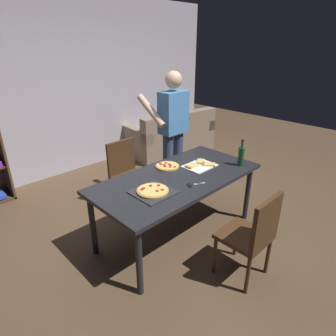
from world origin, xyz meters
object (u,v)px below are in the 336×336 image
object	(u,v)px
chair_near_camera	(253,233)
wine_bottle	(241,156)
couch	(172,138)
pepperoni_pizza_on_tray	(153,191)
chair_far_side	(126,170)
kitchen_scissors	(193,185)
second_pizza_plain	(167,166)
person_serving_pizza	(172,129)
dining_table	(178,182)

from	to	relation	value
chair_near_camera	wine_bottle	distance (m)	1.04
couch	pepperoni_pizza_on_tray	xyz separation A→B (m)	(-2.32, -2.07, 0.46)
wine_bottle	couch	bearing A→B (deg)	63.27
chair_near_camera	chair_far_side	world-z (taller)	same
wine_bottle	kitchen_scissors	size ratio (longest dim) A/B	1.61
couch	second_pizza_plain	xyz separation A→B (m)	(-1.80, -1.73, 0.46)
wine_bottle	person_serving_pizza	bearing A→B (deg)	95.36
second_pizza_plain	chair_far_side	bearing A→B (deg)	97.77
pepperoni_pizza_on_tray	wine_bottle	xyz separation A→B (m)	(1.17, -0.22, 0.10)
chair_near_camera	second_pizza_plain	size ratio (longest dim) A/B	3.27
person_serving_pizza	pepperoni_pizza_on_tray	size ratio (longest dim) A/B	4.74
person_serving_pizza	second_pizza_plain	xyz separation A→B (m)	(-0.55, -0.47, -0.24)
dining_table	person_serving_pizza	distance (m)	1.02
dining_table	kitchen_scissors	world-z (taller)	kitchen_scissors
chair_far_side	kitchen_scissors	bearing A→B (deg)	-91.87
person_serving_pizza	wine_bottle	size ratio (longest dim) A/B	5.54
chair_near_camera	person_serving_pizza	size ratio (longest dim) A/B	0.51
person_serving_pizza	kitchen_scissors	bearing A→B (deg)	-124.85
pepperoni_pizza_on_tray	wine_bottle	bearing A→B (deg)	-10.65
chair_near_camera	second_pizza_plain	world-z (taller)	chair_near_camera
chair_far_side	pepperoni_pizza_on_tray	xyz separation A→B (m)	(-0.43, -1.03, 0.25)
chair_far_side	wine_bottle	bearing A→B (deg)	-59.39
dining_table	couch	bearing A→B (deg)	46.39
dining_table	wine_bottle	xyz separation A→B (m)	(0.74, -0.30, 0.19)
chair_far_side	person_serving_pizza	distance (m)	0.84
couch	person_serving_pizza	bearing A→B (deg)	-134.74
person_serving_pizza	kitchen_scissors	size ratio (longest dim) A/B	8.91
chair_near_camera	kitchen_scissors	bearing A→B (deg)	93.23
dining_table	second_pizza_plain	size ratio (longest dim) A/B	6.83
dining_table	couch	xyz separation A→B (m)	(1.89, 1.99, -0.38)
person_serving_pizza	kitchen_scissors	xyz separation A→B (m)	(-0.68, -0.98, -0.24)
wine_bottle	second_pizza_plain	bearing A→B (deg)	139.00
dining_table	pepperoni_pizza_on_tray	size ratio (longest dim) A/B	5.09
kitchen_scissors	wine_bottle	bearing A→B (deg)	-3.69
second_pizza_plain	kitchen_scissors	bearing A→B (deg)	-104.59
wine_bottle	kitchen_scissors	xyz separation A→B (m)	(-0.78, 0.05, -0.11)
dining_table	chair_far_side	xyz separation A→B (m)	(0.00, 0.95, -0.17)
chair_far_side	pepperoni_pizza_on_tray	size ratio (longest dim) A/B	2.44
dining_table	wine_bottle	size ratio (longest dim) A/B	5.95
chair_far_side	second_pizza_plain	bearing A→B (deg)	-82.23
chair_far_side	couch	xyz separation A→B (m)	(1.89, 1.04, -0.21)
chair_far_side	pepperoni_pizza_on_tray	bearing A→B (deg)	-112.77
chair_near_camera	pepperoni_pizza_on_tray	distance (m)	1.00
chair_near_camera	person_serving_pizza	xyz separation A→B (m)	(0.64, 1.67, 0.49)
dining_table	second_pizza_plain	world-z (taller)	second_pizza_plain
kitchen_scissors	dining_table	bearing A→B (deg)	81.23
pepperoni_pizza_on_tray	second_pizza_plain	size ratio (longest dim) A/B	1.34
kitchen_scissors	chair_far_side	bearing A→B (deg)	88.13
couch	kitchen_scissors	size ratio (longest dim) A/B	9.10
dining_table	kitchen_scissors	xyz separation A→B (m)	(-0.04, -0.25, 0.07)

